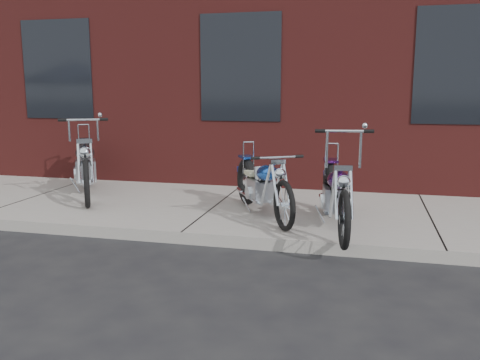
# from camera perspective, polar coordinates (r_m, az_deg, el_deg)

# --- Properties ---
(ground) EXTENTS (120.00, 120.00, 0.00)m
(ground) POSITION_cam_1_polar(r_m,az_deg,el_deg) (6.21, -6.62, -7.18)
(ground) COLOR black
(ground) RESTS_ON ground
(sidewalk) EXTENTS (22.00, 3.00, 0.15)m
(sidewalk) POSITION_cam_1_polar(r_m,az_deg,el_deg) (7.56, -2.67, -3.37)
(sidewalk) COLOR gray
(sidewalk) RESTS_ON ground
(building_brick) EXTENTS (22.00, 10.00, 8.00)m
(building_brick) POSITION_cam_1_polar(r_m,az_deg,el_deg) (13.87, 5.24, 19.08)
(building_brick) COLOR maroon
(building_brick) RESTS_ON ground
(chopper_purple) EXTENTS (0.62, 2.24, 1.27)m
(chopper_purple) POSITION_cam_1_polar(r_m,az_deg,el_deg) (6.33, 10.72, -1.75)
(chopper_purple) COLOR black
(chopper_purple) RESTS_ON sidewalk
(chopper_blue) EXTENTS (1.18, 1.92, 0.94)m
(chopper_blue) POSITION_cam_1_polar(r_m,az_deg,el_deg) (6.87, 2.52, -0.79)
(chopper_blue) COLOR black
(chopper_blue) RESTS_ON sidewalk
(chopper_third) EXTENTS (1.39, 2.21, 1.27)m
(chopper_third) POSITION_cam_1_polar(r_m,az_deg,el_deg) (8.54, -16.92, 1.37)
(chopper_third) COLOR black
(chopper_third) RESTS_ON sidewalk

